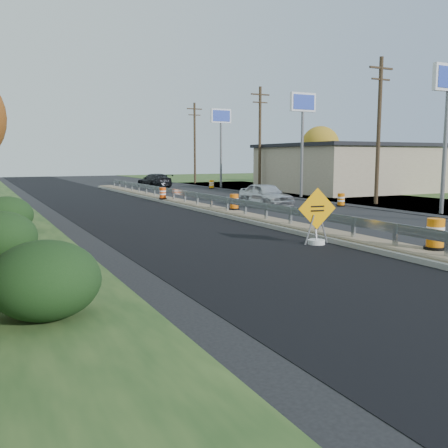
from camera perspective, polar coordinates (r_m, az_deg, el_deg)
name	(u,v)px	position (r m, az deg, el deg)	size (l,w,h in m)	color
ground	(319,235)	(20.09, 10.78, -1.27)	(140.00, 140.00, 0.00)	black
milled_overlay	(137,215)	(27.04, -9.93, 1.02)	(7.20, 120.00, 0.01)	black
median	(227,213)	(26.81, 0.36, 1.30)	(1.60, 55.00, 0.23)	gray
guardrail	(219,200)	(27.64, -0.58, 2.78)	(0.10, 46.15, 0.72)	silver
retail_building_near	(369,167)	(48.71, 16.25, 6.25)	(18.50, 12.50, 4.27)	tan
pylon_sign_south	(448,92)	(29.56, 24.24, 13.60)	(2.20, 0.30, 7.90)	slate
pylon_sign_mid	(303,112)	(39.12, 8.99, 12.53)	(2.20, 0.30, 7.90)	slate
pylon_sign_north	(221,123)	(51.13, -0.36, 11.44)	(2.20, 0.30, 7.90)	slate
utility_pole_smid	(379,128)	(34.24, 17.27, 10.42)	(1.90, 0.26, 9.40)	#473523
utility_pole_nmid	(260,137)	(46.26, 4.12, 9.91)	(1.90, 0.26, 9.40)	#473523
utility_pole_north	(195,141)	(59.64, -3.37, 9.40)	(1.90, 0.26, 9.40)	#473523
hedge_south	(45,280)	(10.07, -19.76, -6.00)	(2.09, 2.09, 1.52)	black
hedge_mid	(0,237)	(15.92, -24.19, -1.34)	(2.09, 2.09, 1.52)	black
hedge_north	(6,215)	(21.89, -23.61, 0.96)	(2.09, 2.09, 1.52)	black
tree_far_yellow	(320,145)	(62.67, 10.94, 8.82)	(4.62, 4.62, 6.86)	#473523
caution_sign	(317,230)	(17.85, 10.54, -0.71)	(1.45, 0.61, 2.01)	white
barrel_median_near	(435,235)	(16.71, 23.00, -1.12)	(0.65, 0.65, 0.96)	black
barrel_median_mid	(234,202)	(27.22, 1.17, 2.51)	(0.58, 0.58, 0.85)	black
barrel_median_far	(163,194)	(34.48, -7.01, 3.48)	(0.54, 0.54, 0.79)	black
barrel_shoulder_near	(341,200)	(32.30, 13.23, 2.68)	(0.56, 0.56, 0.82)	black
barrel_shoulder_far	(212,185)	(49.54, -1.43, 4.53)	(0.57, 0.57, 0.83)	black
car_silver	(266,195)	(31.34, 4.79, 3.35)	(1.75, 4.36, 1.49)	silver
car_dark_far	(155,181)	(51.54, -7.94, 4.93)	(2.01, 4.95, 1.44)	black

